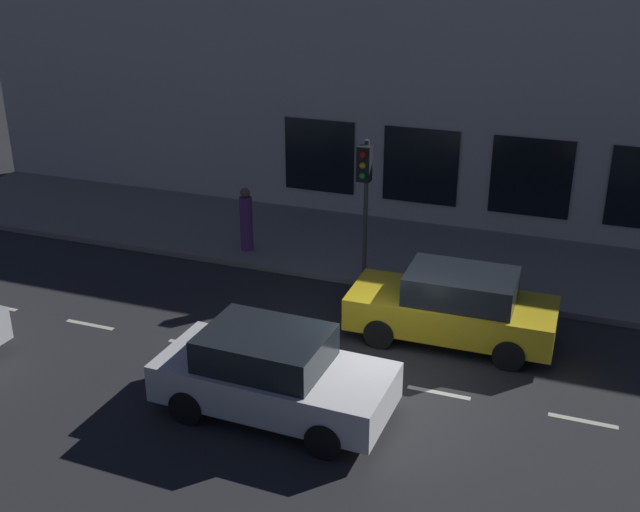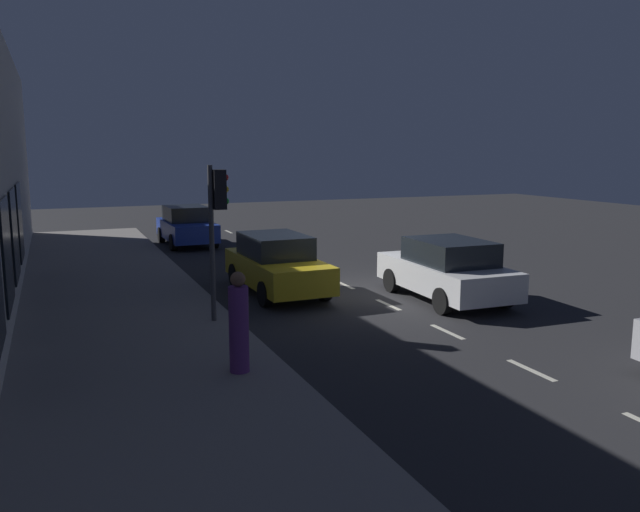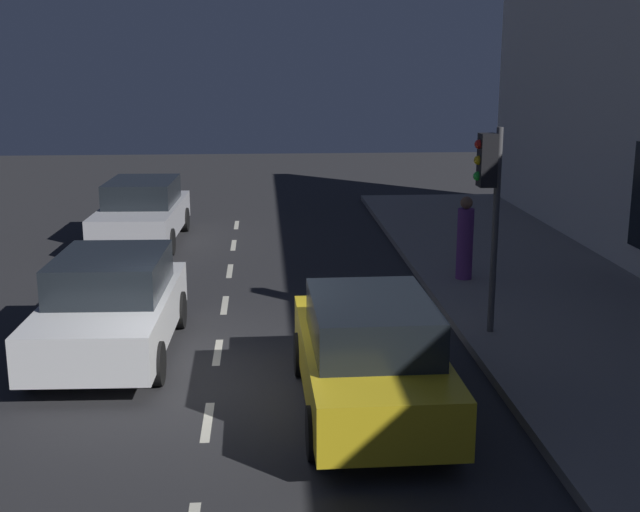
% 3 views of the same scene
% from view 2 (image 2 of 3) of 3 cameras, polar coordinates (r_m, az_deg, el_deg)
% --- Properties ---
extents(ground_plane, '(60.00, 60.00, 0.00)m').
position_cam_2_polar(ground_plane, '(17.48, 3.58, -3.21)').
color(ground_plane, '#28282B').
extents(sidewalk, '(4.50, 32.00, 0.15)m').
position_cam_2_polar(sidewalk, '(15.79, -17.28, -4.74)').
color(sidewalk, gray).
rests_on(sidewalk, ground).
extents(lane_centre_line, '(0.12, 27.20, 0.01)m').
position_cam_2_polar(lane_centre_line, '(18.36, 2.20, -2.57)').
color(lane_centre_line, beige).
rests_on(lane_centre_line, ground).
extents(traffic_light, '(0.45, 0.32, 3.37)m').
position_cam_2_polar(traffic_light, '(13.82, -9.16, 4.29)').
color(traffic_light, '#424244').
rests_on(traffic_light, sidewalk).
extents(parked_car_0, '(1.87, 4.28, 1.58)m').
position_cam_2_polar(parked_car_0, '(17.25, -3.89, -0.71)').
color(parked_car_0, gold).
rests_on(parked_car_0, ground).
extents(parked_car_1, '(2.06, 4.23, 1.58)m').
position_cam_2_polar(parked_car_1, '(16.71, 11.23, -1.20)').
color(parked_car_1, silver).
rests_on(parked_car_1, ground).
extents(parked_car_3, '(1.91, 3.97, 1.58)m').
position_cam_2_polar(parked_car_3, '(26.44, -11.82, 2.66)').
color(parked_car_3, '#1E389E').
rests_on(parked_car_3, ground).
extents(pedestrian_0, '(0.36, 0.36, 1.71)m').
position_cam_2_polar(pedestrian_0, '(10.76, -7.25, -6.12)').
color(pedestrian_0, '#5B2D70').
rests_on(pedestrian_0, sidewalk).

